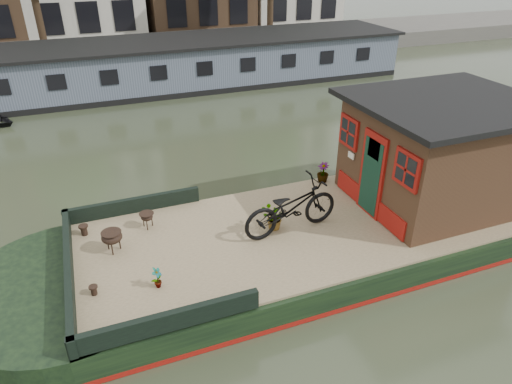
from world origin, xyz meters
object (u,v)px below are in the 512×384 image
object	(u,v)px
cabin	(440,151)
brazier_front	(113,241)
potted_plant_a	(157,278)
bicycle	(291,207)
brazier_rear	(147,220)

from	to	relation	value
cabin	brazier_front	bearing A→B (deg)	175.62
potted_plant_a	brazier_front	bearing A→B (deg)	113.67
cabin	potted_plant_a	size ratio (longest dim) A/B	9.50
bicycle	potted_plant_a	bearing A→B (deg)	98.94
cabin	bicycle	xyz separation A→B (m)	(-3.70, -0.04, -0.66)
bicycle	potted_plant_a	world-z (taller)	bicycle
bicycle	brazier_front	distance (m)	3.64
cabin	brazier_rear	size ratio (longest dim) A/B	11.26
potted_plant_a	cabin	bearing A→B (deg)	7.24
bicycle	potted_plant_a	distance (m)	3.09
cabin	brazier_rear	world-z (taller)	cabin
bicycle	brazier_rear	distance (m)	3.07
brazier_front	bicycle	bearing A→B (deg)	-9.43
cabin	brazier_front	size ratio (longest dim) A/B	8.92
brazier_rear	brazier_front	bearing A→B (deg)	-141.72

